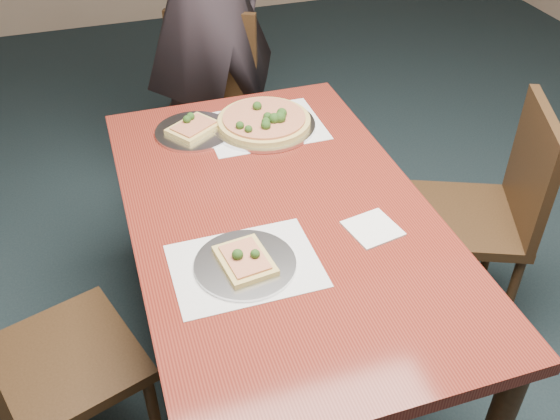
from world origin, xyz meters
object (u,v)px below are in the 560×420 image
object	(u,v)px
chair_right	(489,206)
pizza_pan	(264,122)
chair_far	(210,103)
dining_table	(280,233)
slice_plate_near	(245,262)
chair_left	(29,361)
diner	(206,0)
slice_plate_far	(194,129)

from	to	relation	value
chair_right	pizza_pan	size ratio (longest dim) A/B	2.43
chair_far	pizza_pan	size ratio (longest dim) A/B	2.43
dining_table	slice_plate_near	xyz separation A→B (m)	(-0.17, -0.21, 0.11)
chair_far	dining_table	bearing A→B (deg)	-66.60
chair_left	diner	distance (m)	1.72
dining_table	chair_far	distance (m)	1.17
dining_table	pizza_pan	world-z (taller)	pizza_pan
pizza_pan	slice_plate_near	distance (m)	0.74
chair_right	diner	xyz separation A→B (m)	(-0.76, 1.21, 0.44)
dining_table	pizza_pan	bearing A→B (deg)	78.52
slice_plate_near	diner	bearing A→B (deg)	80.84
chair_left	slice_plate_near	xyz separation A→B (m)	(0.62, -0.06, 0.25)
dining_table	chair_far	world-z (taller)	chair_far
chair_far	slice_plate_near	size ratio (longest dim) A/B	3.25
slice_plate_far	chair_left	bearing A→B (deg)	-132.75
chair_right	slice_plate_far	size ratio (longest dim) A/B	3.25
slice_plate_far	pizza_pan	bearing A→B (deg)	-9.85
slice_plate_near	slice_plate_far	distance (m)	0.74
pizza_pan	slice_plate_far	xyz separation A→B (m)	(-0.25, 0.04, -0.01)
dining_table	slice_plate_far	world-z (taller)	slice_plate_far
chair_right	pizza_pan	distance (m)	0.89
chair_left	chair_right	size ratio (longest dim) A/B	1.00
dining_table	chair_right	xyz separation A→B (m)	(0.83, 0.07, -0.14)
chair_far	chair_left	xyz separation A→B (m)	(-0.82, -1.31, 0.00)
chair_right	slice_plate_near	xyz separation A→B (m)	(-1.00, -0.27, 0.25)
chair_left	slice_plate_near	world-z (taller)	chair_left
chair_far	diner	xyz separation A→B (m)	(0.04, 0.12, 0.44)
slice_plate_far	chair_far	bearing A→B (deg)	73.41
chair_left	slice_plate_far	world-z (taller)	chair_left
chair_right	slice_plate_far	distance (m)	1.12
dining_table	chair_far	xyz separation A→B (m)	(0.03, 1.16, -0.14)
chair_left	diner	world-z (taller)	diner
chair_left	diner	size ratio (longest dim) A/B	0.47
dining_table	slice_plate_near	world-z (taller)	slice_plate_near
pizza_pan	slice_plate_far	distance (m)	0.26
dining_table	pizza_pan	xyz separation A→B (m)	(0.10, 0.49, 0.12)
pizza_pan	slice_plate_near	size ratio (longest dim) A/B	1.34
chair_right	pizza_pan	xyz separation A→B (m)	(-0.73, 0.42, 0.26)
chair_right	dining_table	bearing A→B (deg)	-62.44
dining_table	slice_plate_far	bearing A→B (deg)	106.31
dining_table	chair_left	xyz separation A→B (m)	(-0.79, -0.15, -0.14)
chair_left	diner	xyz separation A→B (m)	(0.86, 1.42, 0.44)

